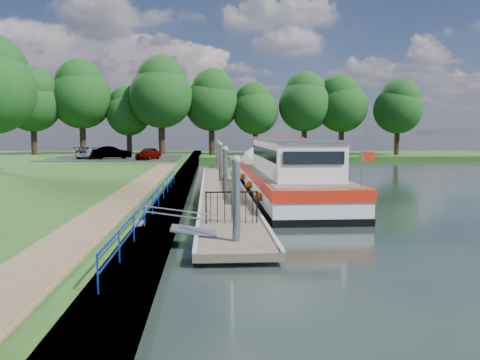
{
  "coord_description": "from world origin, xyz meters",
  "views": [
    {
      "loc": [
        -0.79,
        -14.13,
        3.61
      ],
      "look_at": [
        0.66,
        7.55,
        1.4
      ],
      "focal_mm": 35.0,
      "sensor_mm": 36.0,
      "label": 1
    }
  ],
  "objects": [
    {
      "name": "ground",
      "position": [
        0.0,
        0.0,
        0.0
      ],
      "size": [
        160.0,
        160.0,
        0.0
      ],
      "primitive_type": "plane",
      "color": "black",
      "rests_on": "ground"
    },
    {
      "name": "footpath",
      "position": [
        -4.4,
        8.0,
        0.8
      ],
      "size": [
        1.6,
        40.0,
        0.05
      ],
      "primitive_type": "cube",
      "color": "brown",
      "rests_on": "riverbank"
    },
    {
      "name": "pontoon",
      "position": [
        0.0,
        13.0,
        0.18
      ],
      "size": [
        2.5,
        30.0,
        0.56
      ],
      "color": "brown",
      "rests_on": "ground"
    },
    {
      "name": "carpark",
      "position": [
        -11.0,
        38.0,
        0.81
      ],
      "size": [
        14.0,
        12.0,
        0.06
      ],
      "primitive_type": "cube",
      "color": "black",
      "rests_on": "riverbank"
    },
    {
      "name": "bank_edge",
      "position": [
        -2.55,
        15.0,
        0.39
      ],
      "size": [
        1.1,
        90.0,
        0.78
      ],
      "primitive_type": "cube",
      "color": "#473D2D",
      "rests_on": "ground"
    },
    {
      "name": "car_c",
      "position": [
        -13.44,
        37.27,
        1.48
      ],
      "size": [
        3.0,
        4.8,
        1.3
      ],
      "primitive_type": "imported",
      "rotation": [
        0.0,
        0.0,
        2.86
      ],
      "color": "#999999",
      "rests_on": "carpark"
    },
    {
      "name": "car_b",
      "position": [
        -10.99,
        35.91,
        1.5
      ],
      "size": [
        4.24,
        2.32,
        1.33
      ],
      "primitive_type": "imported",
      "rotation": [
        0.0,
        0.0,
        1.81
      ],
      "color": "#999999",
      "rests_on": "carpark"
    },
    {
      "name": "gangway",
      "position": [
        -1.85,
        0.5,
        0.63
      ],
      "size": [
        2.58,
        1.0,
        0.92
      ],
      "color": "#A5A8AD",
      "rests_on": "ground"
    },
    {
      "name": "mooring_piles",
      "position": [
        0.0,
        13.0,
        1.28
      ],
      "size": [
        0.3,
        27.3,
        3.55
      ],
      "color": "gray",
      "rests_on": "ground"
    },
    {
      "name": "horizon_trees",
      "position": [
        -1.61,
        48.68,
        7.95
      ],
      "size": [
        54.38,
        10.03,
        12.87
      ],
      "color": "#332316",
      "rests_on": "ground"
    },
    {
      "name": "far_bank",
      "position": [
        12.0,
        52.0,
        0.3
      ],
      "size": [
        60.0,
        18.0,
        0.6
      ],
      "primitive_type": "cube",
      "color": "#1E4313",
      "rests_on": "ground"
    },
    {
      "name": "barge",
      "position": [
        3.6,
        13.63,
        1.09
      ],
      "size": [
        4.36,
        21.15,
        4.78
      ],
      "color": "black",
      "rests_on": "ground"
    },
    {
      "name": "blue_fence",
      "position": [
        -2.75,
        3.0,
        1.31
      ],
      "size": [
        0.04,
        18.04,
        0.72
      ],
      "color": "#0C2DBF",
      "rests_on": "riverbank"
    },
    {
      "name": "car_a",
      "position": [
        -7.04,
        34.65,
        1.46
      ],
      "size": [
        2.56,
        3.94,
        1.25
      ],
      "primitive_type": "imported",
      "rotation": [
        0.0,
        0.0,
        -0.33
      ],
      "color": "#999999",
      "rests_on": "carpark"
    },
    {
      "name": "gate_panel",
      "position": [
        -0.0,
        2.2,
        1.15
      ],
      "size": [
        1.85,
        0.05,
        1.15
      ],
      "color": "black",
      "rests_on": "ground"
    }
  ]
}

